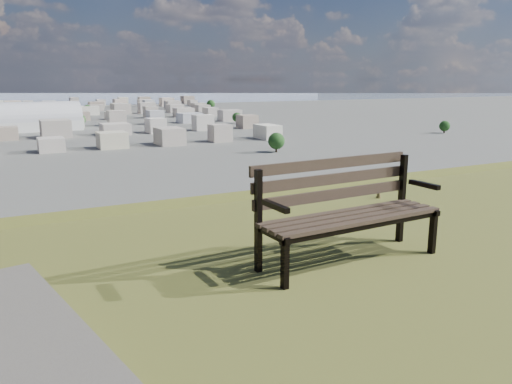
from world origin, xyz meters
TOP-DOWN VIEW (x-y plane):
  - park_bench at (0.34, 1.34)m, footprint 1.90×0.68m
  - grass_tufts at (0.32, -0.20)m, footprint 12.49×7.38m
  - arena at (14.63, 289.23)m, footprint 48.62×22.78m
  - city_blocks at (0.00, 394.44)m, footprint 395.00×361.00m

SIDE VIEW (x-z plane):
  - city_blocks at x=0.00m, z-range 0.00..7.00m
  - arena at x=14.63m, z-range -5.31..14.77m
  - grass_tufts at x=0.32m, z-range 24.98..25.26m
  - park_bench at x=0.34m, z-range 25.06..26.04m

